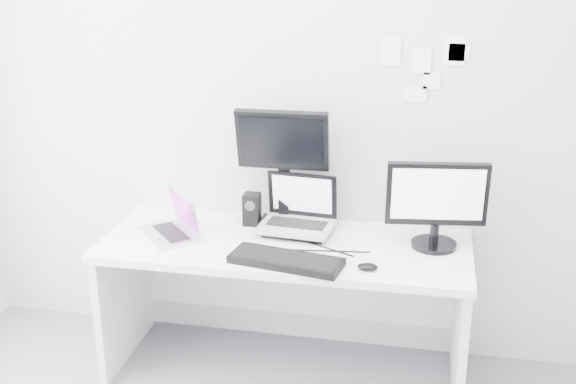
# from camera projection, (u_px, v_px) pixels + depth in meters

# --- Properties ---
(back_wall) EXTENTS (3.60, 0.00, 3.60)m
(back_wall) POSITION_uv_depth(u_px,v_px,m) (298.00, 103.00, 3.66)
(back_wall) COLOR #B6B8BB
(back_wall) RESTS_ON ground
(desk) EXTENTS (1.80, 0.70, 0.73)m
(desk) POSITION_uv_depth(u_px,v_px,m) (285.00, 308.00, 3.67)
(desk) COLOR white
(desk) RESTS_ON ground
(macbook) EXTENTS (0.38, 0.39, 0.23)m
(macbook) POSITION_uv_depth(u_px,v_px,m) (168.00, 215.00, 3.57)
(macbook) COLOR silver
(macbook) RESTS_ON desk
(speaker) EXTENTS (0.09, 0.09, 0.17)m
(speaker) POSITION_uv_depth(u_px,v_px,m) (252.00, 209.00, 3.74)
(speaker) COLOR black
(speaker) RESTS_ON desk
(dell_laptop) EXTENTS (0.38, 0.31, 0.30)m
(dell_laptop) POSITION_uv_depth(u_px,v_px,m) (296.00, 206.00, 3.59)
(dell_laptop) COLOR #A4A6AA
(dell_laptop) RESTS_ON desk
(rear_monitor) EXTENTS (0.47, 0.17, 0.63)m
(rear_monitor) POSITION_uv_depth(u_px,v_px,m) (283.00, 166.00, 3.66)
(rear_monitor) COLOR black
(rear_monitor) RESTS_ON desk
(samsung_monitor) EXTENTS (0.50, 0.28, 0.44)m
(samsung_monitor) POSITION_uv_depth(u_px,v_px,m) (437.00, 204.00, 3.42)
(samsung_monitor) COLOR black
(samsung_monitor) RESTS_ON desk
(keyboard) EXTENTS (0.54, 0.27, 0.03)m
(keyboard) POSITION_uv_depth(u_px,v_px,m) (286.00, 261.00, 3.31)
(keyboard) COLOR black
(keyboard) RESTS_ON desk
(mouse) EXTENTS (0.10, 0.07, 0.03)m
(mouse) POSITION_uv_depth(u_px,v_px,m) (368.00, 267.00, 3.25)
(mouse) COLOR black
(mouse) RESTS_ON desk
(wall_note_0) EXTENTS (0.10, 0.00, 0.14)m
(wall_note_0) POSITION_uv_depth(u_px,v_px,m) (390.00, 52.00, 3.48)
(wall_note_0) COLOR white
(wall_note_0) RESTS_ON back_wall
(wall_note_1) EXTENTS (0.09, 0.00, 0.13)m
(wall_note_1) POSITION_uv_depth(u_px,v_px,m) (422.00, 61.00, 3.47)
(wall_note_1) COLOR white
(wall_note_1) RESTS_ON back_wall
(wall_note_2) EXTENTS (0.10, 0.00, 0.14)m
(wall_note_2) POSITION_uv_depth(u_px,v_px,m) (454.00, 51.00, 3.42)
(wall_note_2) COLOR white
(wall_note_2) RESTS_ON back_wall
(wall_note_3) EXTENTS (0.11, 0.00, 0.08)m
(wall_note_3) POSITION_uv_depth(u_px,v_px,m) (415.00, 94.00, 3.52)
(wall_note_3) COLOR white
(wall_note_3) RESTS_ON back_wall
(wall_note_4) EXTENTS (0.10, 0.00, 0.08)m
(wall_note_4) POSITION_uv_depth(u_px,v_px,m) (459.00, 52.00, 3.42)
(wall_note_4) COLOR white
(wall_note_4) RESTS_ON back_wall
(wall_note_5) EXTENTS (0.08, 0.00, 0.08)m
(wall_note_5) POSITION_uv_depth(u_px,v_px,m) (432.00, 81.00, 3.49)
(wall_note_5) COLOR white
(wall_note_5) RESTS_ON back_wall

